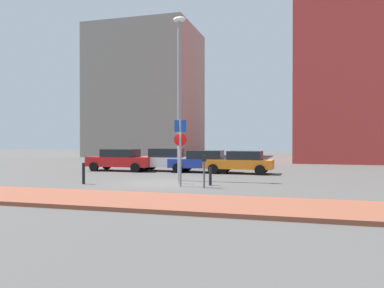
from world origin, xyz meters
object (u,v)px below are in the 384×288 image
parking_sign_post (180,144)px  traffic_bollard_near (210,176)px  parked_car_red (120,160)px  parked_car_blue (203,161)px  street_lamp (179,87)px  parked_car_white (165,159)px  traffic_bollard_mid (180,173)px  traffic_bollard_far (84,173)px  parked_car_orange (240,162)px  parking_meter (204,167)px

parking_sign_post → traffic_bollard_near: parking_sign_post is taller
parked_car_red → traffic_bollard_near: parked_car_red is taller
parked_car_blue → street_lamp: street_lamp is taller
parked_car_blue → street_lamp: 6.92m
parked_car_white → traffic_bollard_mid: (3.35, -7.06, -0.27)m
parked_car_white → traffic_bollard_far: 8.60m
parked_car_orange → parking_meter: parking_meter is taller
parking_meter → traffic_bollard_mid: size_ratio=1.37×
parked_car_red → parked_car_blue: bearing=4.2°
street_lamp → parking_sign_post: bearing=-71.2°
parked_car_orange → parking_sign_post: (-1.63, -7.65, 1.21)m
parked_car_white → street_lamp: size_ratio=0.47×
traffic_bollard_far → traffic_bollard_mid: bearing=17.9°
street_lamp → traffic_bollard_mid: street_lamp is taller
traffic_bollard_far → parking_sign_post: bearing=4.5°
parked_car_white → parking_meter: 9.76m
parking_sign_post → traffic_bollard_near: size_ratio=3.62×
traffic_bollard_far → parked_car_blue: bearing=64.4°
street_lamp → traffic_bollard_far: street_lamp is taller
parked_car_red → traffic_bollard_far: parked_car_red is taller
parking_sign_post → traffic_bollard_near: 2.12m
parked_car_orange → parked_car_red: bearing=-178.6°
street_lamp → traffic_bollard_near: street_lamp is taller
parked_car_white → parking_sign_post: (3.70, -8.13, 1.15)m
parked_car_blue → parking_sign_post: bearing=-83.5°
traffic_bollard_mid → parked_car_white: bearing=115.4°
parking_sign_post → parked_car_orange: bearing=78.0°
traffic_bollard_mid → parking_sign_post: bearing=-72.0°
traffic_bollard_far → parked_car_white: bearing=82.3°
parked_car_blue → traffic_bollard_far: bearing=-115.6°
parked_car_red → parked_car_white: 3.17m
parked_car_blue → traffic_bollard_near: 7.43m
parked_car_red → traffic_bollard_far: size_ratio=4.42×
parking_meter → traffic_bollard_near: bearing=88.1°
parked_car_red → parked_car_orange: (8.42, 0.20, -0.04)m
parked_car_red → parked_car_orange: bearing=1.4°
parked_car_orange → traffic_bollard_mid: size_ratio=4.10×
parked_car_white → traffic_bollard_mid: size_ratio=3.80×
parked_car_red → parked_car_blue: 5.91m
parked_car_red → parking_meter: (8.01, -7.74, 0.15)m
parking_sign_post → parking_meter: size_ratio=2.11×
parked_car_orange → parking_meter: (-0.41, -7.94, 0.20)m
parked_car_white → parking_meter: bearing=-59.8°
traffic_bollard_near → traffic_bollard_mid: traffic_bollard_mid is taller
parked_car_blue → traffic_bollard_mid: 6.84m
parking_sign_post → parking_meter: parking_sign_post is taller
parked_car_red → parking_meter: bearing=-44.0°
parking_sign_post → parked_car_white: bearing=114.5°
parked_car_red → parking_sign_post: 10.15m
parked_car_blue → parking_sign_post: size_ratio=1.44×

